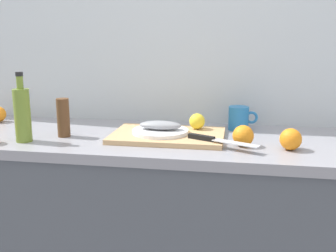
{
  "coord_description": "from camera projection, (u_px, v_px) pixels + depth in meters",
  "views": [
    {
      "loc": [
        0.25,
        -1.62,
        1.32
      ],
      "look_at": [
        -0.03,
        -0.01,
        0.95
      ],
      "focal_mm": 43.44,
      "sensor_mm": 36.0,
      "label": 1
    }
  ],
  "objects": [
    {
      "name": "cutting_board",
      "position": [
        168.0,
        135.0,
        1.68
      ],
      "size": [
        0.46,
        0.31,
        0.02
      ],
      "primitive_type": "cube",
      "color": "tan",
      "rests_on": "kitchen_counter"
    },
    {
      "name": "orange_2",
      "position": [
        243.0,
        136.0,
        1.55
      ],
      "size": [
        0.08,
        0.08,
        0.08
      ],
      "primitive_type": "sphere",
      "color": "orange",
      "rests_on": "kitchen_counter"
    },
    {
      "name": "orange_0",
      "position": [
        291.0,
        139.0,
        1.5
      ],
      "size": [
        0.08,
        0.08,
        0.08
      ],
      "primitive_type": "sphere",
      "color": "orange",
      "rests_on": "kitchen_counter"
    },
    {
      "name": "lemon_0",
      "position": [
        197.0,
        121.0,
        1.74
      ],
      "size": [
        0.07,
        0.07,
        0.07
      ],
      "primitive_type": "sphere",
      "color": "yellow",
      "rests_on": "cutting_board"
    },
    {
      "name": "fish_fillet",
      "position": [
        160.0,
        125.0,
        1.67
      ],
      "size": [
        0.17,
        0.07,
        0.04
      ],
      "primitive_type": "ellipsoid",
      "color": "gray",
      "rests_on": "white_plate"
    },
    {
      "name": "pepper_mill",
      "position": [
        63.0,
        118.0,
        1.68
      ],
      "size": [
        0.05,
        0.05,
        0.16
      ],
      "primitive_type": "cylinder",
      "color": "brown",
      "rests_on": "kitchen_counter"
    },
    {
      "name": "back_wall",
      "position": [
        186.0,
        49.0,
        1.92
      ],
      "size": [
        3.2,
        0.05,
        2.5
      ],
      "primitive_type": "cube",
      "color": "silver",
      "rests_on": "ground_plane"
    },
    {
      "name": "olive_oil_bottle",
      "position": [
        22.0,
        114.0,
        1.6
      ],
      "size": [
        0.06,
        0.06,
        0.28
      ],
      "color": "olive",
      "rests_on": "kitchen_counter"
    },
    {
      "name": "coffee_mug_0",
      "position": [
        239.0,
        118.0,
        1.81
      ],
      "size": [
        0.13,
        0.09,
        0.1
      ],
      "color": "#2672B2",
      "rests_on": "kitchen_counter"
    },
    {
      "name": "kitchen_counter",
      "position": [
        175.0,
        236.0,
        1.79
      ],
      "size": [
        2.0,
        0.6,
        0.9
      ],
      "color": "#4C5159",
      "rests_on": "ground_plane"
    },
    {
      "name": "white_plate",
      "position": [
        160.0,
        131.0,
        1.67
      ],
      "size": [
        0.23,
        0.23,
        0.01
      ],
      "primitive_type": "cylinder",
      "color": "white",
      "rests_on": "cutting_board"
    },
    {
      "name": "chef_knife",
      "position": [
        214.0,
        139.0,
        1.54
      ],
      "size": [
        0.27,
        0.15,
        0.02
      ],
      "rotation": [
        0.0,
        0.0,
        -0.44
      ],
      "color": "silver",
      "rests_on": "cutting_board"
    }
  ]
}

